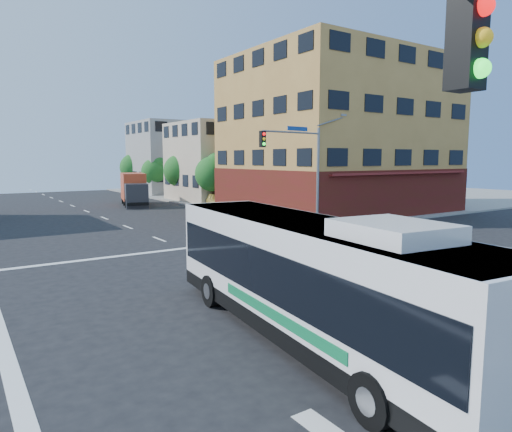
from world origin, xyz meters
TOP-DOWN VIEW (x-y plane):
  - ground at (0.00, 0.00)m, footprint 120.00×120.00m
  - sidewalk_ne at (35.00, 35.00)m, footprint 50.00×50.00m
  - corner_building_ne at (19.99, 18.48)m, footprint 18.10×15.44m
  - building_east_near at (16.98, 33.98)m, footprint 12.06×10.06m
  - building_east_far at (16.98, 47.98)m, footprint 12.06×10.06m
  - signal_mast_ne at (9.08, 10.62)m, footprint 7.91×1.13m
  - signal_mast_sw at (-9.08, -10.64)m, footprint 7.91×1.01m
  - street_tree_a at (11.90, 27.92)m, footprint 3.60×3.60m
  - street_tree_b at (11.90, 35.92)m, footprint 3.80×3.80m
  - street_tree_c at (11.90, 43.92)m, footprint 3.40×3.40m
  - street_tree_d at (11.90, 51.92)m, footprint 4.00×4.00m
  - transit_bus at (-2.60, -4.09)m, footprint 3.89×12.43m
  - box_truck at (5.50, 33.67)m, footprint 3.87×7.78m
  - parked_car at (11.98, 27.66)m, footprint 2.71×4.50m

SIDE VIEW (x-z plane):
  - ground at x=0.00m, z-range 0.00..0.00m
  - sidewalk_ne at x=35.00m, z-range 0.00..0.15m
  - parked_car at x=11.98m, z-range 0.00..1.43m
  - box_truck at x=5.50m, z-range -0.05..3.32m
  - transit_bus at x=-2.60m, z-range -0.04..3.58m
  - street_tree_c at x=11.90m, z-range 0.82..6.11m
  - street_tree_a at x=11.90m, z-range 0.83..6.35m
  - street_tree_b at x=11.90m, z-range 0.85..6.65m
  - street_tree_d at x=11.90m, z-range 0.87..6.90m
  - building_east_near at x=16.98m, z-range 0.01..9.01m
  - signal_mast_ne at x=9.08m, z-range 0.95..9.02m
  - signal_mast_sw at x=-9.08m, z-range 0.95..9.02m
  - building_east_far at x=16.98m, z-range 0.01..10.01m
  - corner_building_ne at x=19.99m, z-range -1.11..12.89m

